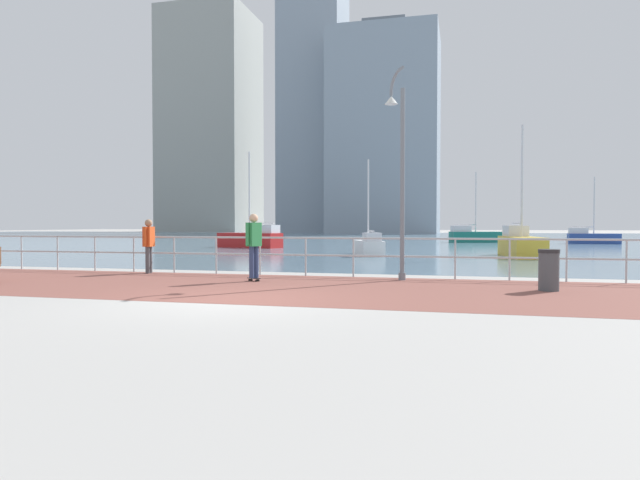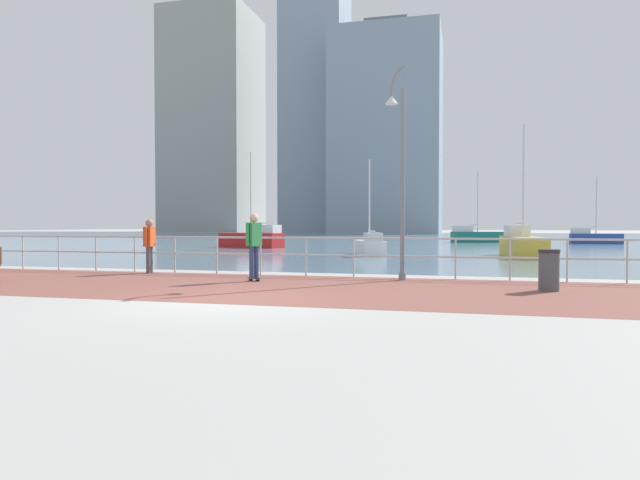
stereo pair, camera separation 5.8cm
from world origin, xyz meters
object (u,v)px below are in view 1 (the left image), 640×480
Objects in this scene: sailboat_gray at (369,246)px; sailboat_yellow at (251,238)px; bystander at (149,242)px; lamppost at (399,163)px; sailboat_white at (592,237)px; sailboat_teal at (474,236)px; skateboarder at (254,241)px; sailboat_navy at (521,244)px; trash_bin at (549,270)px.

sailboat_yellow is (-8.78, 7.09, 0.15)m from sailboat_gray.
bystander is at bearing -78.16° from sailboat_yellow.
lamppost is at bearing -58.55° from sailboat_yellow.
bystander is 0.32× the size of sailboat_white.
sailboat_teal is (2.61, 33.09, -2.58)m from lamppost.
skateboarder is 0.38× the size of sailboat_gray.
sailboat_navy is at bearing 4.30° from sailboat_gray.
sailboat_gray is 0.90× the size of sailboat_white.
sailboat_yellow is (-3.92, 18.69, -0.38)m from bystander.
skateboarder is at bearing -100.24° from sailboat_teal.
sailboat_white is at bearing 30.04° from sailboat_yellow.
lamppost is 3.22× the size of skateboarder.
lamppost is 0.97× the size of sailboat_teal.
bystander is (-7.59, 0.13, -2.17)m from lamppost.
sailboat_gray is at bearing -175.70° from sailboat_navy.
lamppost is 1.22× the size of sailboat_gray.
skateboarder is 36.67m from sailboat_white.
sailboat_teal reaches higher than sailboat_gray.
skateboarder is at bearing -114.19° from sailboat_white.
sailboat_navy is at bearing -109.77° from sailboat_white.
trash_bin is 0.20× the size of sailboat_gray.
sailboat_yellow is at bearing 126.17° from trash_bin.
sailboat_gray is (-2.73, 11.73, -2.70)m from lamppost.
sailboat_white is 0.88× the size of sailboat_teal.
sailboat_gray is at bearing -124.79° from sailboat_white.
sailboat_yellow is (-22.91, -13.25, 0.10)m from sailboat_white.
sailboat_yellow is at bearing 121.45° from lamppost.
sailboat_yellow is at bearing 141.07° from sailboat_gray.
sailboat_gray is at bearing -38.93° from sailboat_yellow.
trash_bin is at bearing -103.11° from sailboat_white.
sailboat_yellow is 17.10m from sailboat_navy.
sailboat_navy is at bearing -22.58° from sailboat_yellow.
sailboat_gray reaches higher than skateboarder.
bystander is at bearing 179.01° from lamppost.
skateboarder is 0.29× the size of sailboat_yellow.
skateboarder is 1.90× the size of trash_bin.
trash_bin is at bearing -93.08° from sailboat_navy.
lamppost is at bearing 20.72° from skateboarder.
bystander is 37.17m from sailboat_white.
bystander is 12.59m from sailboat_gray.
lamppost is 4.39m from skateboarder.
sailboat_teal is 20.90m from sailboat_navy.
sailboat_navy is at bearing -85.41° from sailboat_teal.
trash_bin is 34.85m from sailboat_teal.
lamppost is 22.21m from sailboat_yellow.
trash_bin is 34.72m from sailboat_white.
sailboat_teal is (14.12, 14.27, -0.03)m from sailboat_yellow.
trash_bin is 0.15× the size of sailboat_navy.
sailboat_navy is (0.75, 14.00, 0.11)m from trash_bin.
skateboarder is 0.30× the size of sailboat_teal.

